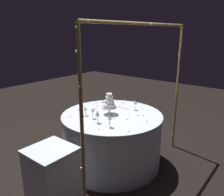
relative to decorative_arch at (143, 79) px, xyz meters
The scene contains 30 objects.
ground_plane 1.46m from the decorative_arch, 89.87° to the right, with size 12.00×12.00×0.00m, color black.
decorative_arch is the anchor object (origin of this frame).
main_table 1.10m from the decorative_arch, 89.87° to the right, with size 1.46×1.46×0.78m.
side_table 1.58m from the decorative_arch, 18.16° to the right, with size 0.46×0.46×0.76m.
tiered_cake 0.68m from the decorative_arch, 88.15° to the right, with size 0.22×0.22×0.31m.
wine_glass_0 0.69m from the decorative_arch, 136.76° to the right, with size 0.06×0.06×0.16m.
wine_glass_1 0.90m from the decorative_arch, 97.59° to the right, with size 0.06×0.06×0.14m.
wine_glass_2 0.94m from the decorative_arch, 69.77° to the right, with size 0.06×0.06×0.15m.
wine_glass_3 0.64m from the decorative_arch, 30.78° to the right, with size 0.06×0.06×0.16m.
wine_glass_4 0.74m from the decorative_arch, 49.60° to the right, with size 0.07×0.07×0.17m.
wine_glass_5 0.82m from the decorative_arch, 63.49° to the right, with size 0.06×0.06×0.16m.
cake_knife 0.87m from the decorative_arch, 119.66° to the right, with size 0.04×0.30×0.01m.
rose_petal_0 1.04m from the decorative_arch, 90.38° to the right, with size 0.03×0.02×0.00m, color red.
rose_petal_1 0.67m from the decorative_arch, ahead, with size 0.03×0.02×0.00m, color red.
rose_petal_2 1.19m from the decorative_arch, 80.20° to the right, with size 0.04×0.02×0.00m, color red.
rose_petal_3 0.64m from the decorative_arch, 152.34° to the right, with size 0.03×0.02×0.00m, color red.
rose_petal_4 1.25m from the decorative_arch, 90.54° to the right, with size 0.02×0.02×0.00m, color red.
rose_petal_5 0.59m from the decorative_arch, 154.31° to the left, with size 0.03×0.02×0.00m, color red.
rose_petal_6 0.91m from the decorative_arch, 107.17° to the right, with size 0.03×0.02×0.00m, color red.
rose_petal_7 0.72m from the decorative_arch, 49.84° to the right, with size 0.03×0.02×0.00m, color red.
rose_petal_8 0.62m from the decorative_arch, 84.57° to the right, with size 0.04×0.03×0.00m, color red.
rose_petal_9 1.03m from the decorative_arch, 91.73° to the right, with size 0.03×0.02×0.00m, color red.
rose_petal_10 1.12m from the decorative_arch, 99.47° to the right, with size 0.03×0.02×0.00m, color red.
rose_petal_11 1.06m from the decorative_arch, 127.83° to the right, with size 0.04×0.03×0.00m, color red.
rose_petal_12 1.25m from the decorative_arch, 104.88° to the right, with size 0.03×0.02×0.00m, color red.
rose_petal_13 0.70m from the decorative_arch, 71.79° to the right, with size 0.04×0.02×0.00m, color red.
rose_petal_14 1.16m from the decorative_arch, 63.46° to the right, with size 0.02×0.02×0.00m, color red.
rose_petal_15 0.79m from the decorative_arch, 149.25° to the right, with size 0.03×0.02×0.00m, color red.
rose_petal_16 0.64m from the decorative_arch, 136.87° to the right, with size 0.03×0.02×0.00m, color red.
rose_petal_17 0.83m from the decorative_arch, 29.49° to the right, with size 0.03×0.02×0.00m, color red.
Camera 1 is at (2.47, 1.98, 1.94)m, focal length 37.28 mm.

